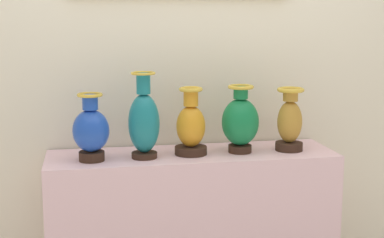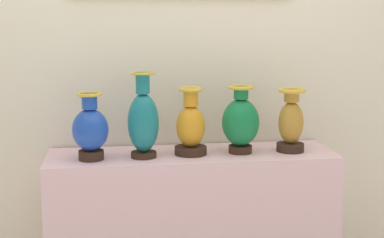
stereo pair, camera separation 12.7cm
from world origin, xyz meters
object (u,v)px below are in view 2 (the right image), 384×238
Objects in this scene: vase_amber at (191,127)px; vase_emerald at (241,122)px; vase_teal at (143,121)px; vase_sapphire at (90,130)px; vase_ochre at (291,122)px.

vase_amber is 0.98× the size of vase_emerald.
vase_emerald is (0.49, 0.03, -0.02)m from vase_teal.
vase_emerald reaches higher than vase_sapphire.
vase_amber is 0.25m from vase_emerald.
vase_emerald is (0.25, -0.00, 0.02)m from vase_amber.
vase_sapphire is 0.74m from vase_emerald.
vase_ochre is (0.99, 0.03, 0.00)m from vase_sapphire.
vase_amber is 1.04× the size of vase_ochre.
vase_amber reaches higher than vase_ochre.
vase_sapphire and vase_ochre have the same top height.
vase_teal reaches higher than vase_emerald.
vase_sapphire is 0.95× the size of vase_emerald.
vase_emerald is at bearing -0.56° from vase_amber.
vase_ochre is (0.74, 0.02, -0.03)m from vase_teal.
vase_teal reaches higher than vase_amber.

